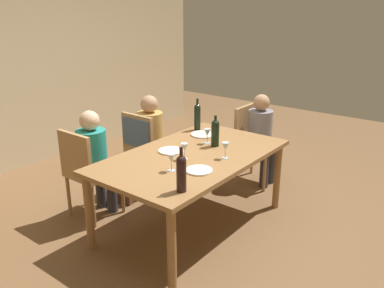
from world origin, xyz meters
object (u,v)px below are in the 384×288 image
at_px(dinner_plate_host, 199,170).
at_px(wine_glass_near_right, 171,159).
at_px(chair_far_left, 86,168).
at_px(wine_glass_far, 225,147).
at_px(person_man_bearded, 262,133).
at_px(wine_glass_near_left, 207,133).
at_px(chair_right_end, 253,139).
at_px(wine_bottle_tall_green, 197,116).
at_px(wine_bottle_dark_red, 181,172).
at_px(dinner_plate_guest_right, 203,134).
at_px(person_woman_host, 152,135).
at_px(dining_table, 192,162).
at_px(handbag, 122,192).
at_px(dinner_plate_guest_left, 171,151).
at_px(wine_bottle_short_olive, 215,132).
at_px(wine_glass_centre, 184,148).
at_px(person_man_guest, 95,155).
at_px(chair_far_right, 143,142).

bearing_deg(dinner_plate_host, wine_glass_near_right, 125.99).
height_order(chair_far_left, wine_glass_far, chair_far_left).
xyz_separation_m(person_man_bearded, wine_glass_near_left, (-0.96, 0.10, 0.22)).
distance_m(chair_right_end, chair_far_left, 1.98).
bearing_deg(dinner_plate_host, wine_bottle_tall_green, 37.73).
relative_size(wine_bottle_dark_red, dinner_plate_guest_right, 1.29).
height_order(wine_glass_near_left, wine_glass_near_right, same).
distance_m(chair_far_left, wine_glass_near_right, 1.07).
bearing_deg(person_woman_host, wine_bottle_tall_green, 22.08).
distance_m(person_woman_host, dinner_plate_guest_right, 0.68).
bearing_deg(dining_table, dinner_plate_host, -133.86).
relative_size(wine_bottle_tall_green, handbag, 1.24).
distance_m(wine_bottle_tall_green, dinner_plate_host, 1.16).
xyz_separation_m(wine_glass_near_left, handbag, (-0.40, 0.85, -0.74)).
bearing_deg(dinner_plate_host, dinner_plate_guest_right, 34.03).
distance_m(dining_table, chair_far_left, 1.05).
bearing_deg(dinner_plate_guest_left, person_woman_host, 55.08).
relative_size(wine_bottle_short_olive, dinner_plate_host, 1.36).
distance_m(dining_table, wine_bottle_short_olive, 0.39).
distance_m(wine_glass_near_left, wine_glass_centre, 0.49).
relative_size(person_man_guest, wine_glass_near_left, 7.34).
bearing_deg(person_woman_host, person_man_guest, -90.00).
distance_m(wine_bottle_tall_green, wine_glass_near_left, 0.46).
bearing_deg(person_woman_host, handbag, -90.00).
distance_m(wine_bottle_short_olive, dinner_plate_guest_right, 0.38).
bearing_deg(dinner_plate_guest_left, wine_bottle_short_olive, -31.92).
height_order(wine_glass_near_left, handbag, wine_glass_near_left).
height_order(wine_glass_near_left, wine_glass_far, same).
bearing_deg(chair_right_end, person_man_guest, -26.29).
relative_size(dining_table, wine_bottle_dark_red, 5.31).
distance_m(chair_right_end, wine_glass_near_left, 1.01).
bearing_deg(wine_glass_near_right, wine_glass_centre, 16.35).
relative_size(person_man_guest, dinner_plate_guest_left, 4.61).
distance_m(dining_table, wine_glass_near_right, 0.46).
distance_m(wine_glass_far, handbag, 1.43).
bearing_deg(person_woman_host, wine_glass_near_left, -6.65).
bearing_deg(wine_bottle_short_olive, wine_bottle_dark_red, -159.05).
bearing_deg(wine_bottle_short_olive, dinner_plate_guest_right, 54.49).
relative_size(wine_glass_centre, wine_glass_near_right, 1.00).
height_order(wine_glass_far, dinner_plate_host, wine_glass_far).
relative_size(person_man_bearded, wine_glass_far, 7.26).
relative_size(wine_bottle_tall_green, wine_bottle_short_olive, 1.14).
relative_size(person_man_guest, dinner_plate_guest_right, 4.10).
height_order(dining_table, wine_bottle_tall_green, wine_bottle_tall_green).
height_order(chair_far_right, dinner_plate_host, chair_far_right).
bearing_deg(handbag, wine_bottle_dark_red, -114.07).
xyz_separation_m(dining_table, person_man_guest, (-0.39, 0.92, -0.03)).
relative_size(wine_bottle_short_olive, handbag, 1.09).
xyz_separation_m(wine_bottle_short_olive, handbag, (-0.38, 0.95, -0.77)).
distance_m(wine_glass_near_left, dinner_plate_guest_right, 0.28).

